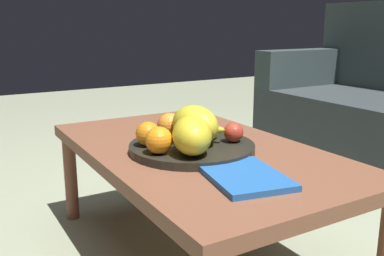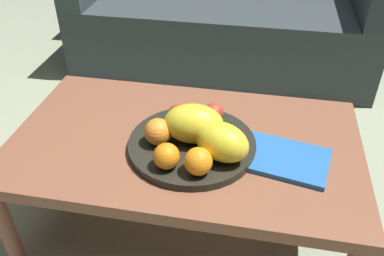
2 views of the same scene
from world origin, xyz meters
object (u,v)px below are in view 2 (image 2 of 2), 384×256
object	(u,v)px
fruit_bowl	(192,145)
apple_front	(178,114)
couch	(224,14)
melon_large_front	(194,124)
coffee_table	(185,149)
apple_right	(214,113)
orange_front	(198,161)
magazine	(285,159)
orange_right	(166,156)
melon_smaller_beside	(222,142)
banana_bunch	(196,128)
orange_left	(158,132)

from	to	relation	value
fruit_bowl	apple_front	world-z (taller)	apple_front
couch	melon_large_front	distance (m)	1.38
coffee_table	apple_right	bearing A→B (deg)	46.39
orange_front	fruit_bowl	bearing A→B (deg)	107.80
fruit_bowl	magazine	world-z (taller)	fruit_bowl
couch	orange_front	bearing A→B (deg)	-85.63
magazine	orange_right	bearing A→B (deg)	-149.27
couch	orange_front	xyz separation A→B (m)	(0.12, -1.51, 0.15)
couch	melon_smaller_beside	xyz separation A→B (m)	(0.17, -1.44, 0.16)
orange_right	orange_front	bearing A→B (deg)	-4.78
couch	fruit_bowl	bearing A→B (deg)	-86.99
orange_front	apple_right	world-z (taller)	orange_front
melon_smaller_beside	apple_front	size ratio (longest dim) A/B	2.52
couch	melon_large_front	world-z (taller)	couch
coffee_table	apple_right	xyz separation A→B (m)	(0.08, 0.08, 0.10)
orange_right	banana_bunch	xyz separation A→B (m)	(0.05, 0.16, -0.01)
melon_smaller_beside	magazine	world-z (taller)	melon_smaller_beside
fruit_bowl	melon_smaller_beside	distance (m)	0.13
coffee_table	melon_large_front	xyz separation A→B (m)	(0.03, -0.03, 0.13)
coffee_table	orange_right	world-z (taller)	orange_right
couch	magazine	xyz separation A→B (m)	(0.35, -1.39, 0.09)
melon_smaller_beside	orange_right	size ratio (longest dim) A/B	2.19
magazine	fruit_bowl	bearing A→B (deg)	-170.90
couch	orange_right	world-z (taller)	couch
apple_front	banana_bunch	world-z (taller)	apple_front
coffee_table	fruit_bowl	distance (m)	0.07
orange_right	apple_front	xyz separation A→B (m)	(-0.02, 0.22, -0.00)
fruit_bowl	orange_front	bearing A→B (deg)	-72.20
apple_front	apple_right	world-z (taller)	apple_front
fruit_bowl	orange_left	size ratio (longest dim) A/B	4.75
orange_front	orange_right	bearing A→B (deg)	175.22
melon_smaller_beside	apple_right	distance (m)	0.19
coffee_table	apple_right	world-z (taller)	apple_right
fruit_bowl	melon_large_front	size ratio (longest dim) A/B	2.17
fruit_bowl	magazine	bearing A→B (deg)	-2.12
orange_left	magazine	xyz separation A→B (m)	(0.38, 0.02, -0.06)
apple_right	orange_left	bearing A→B (deg)	-134.75
orange_left	apple_front	bearing A→B (deg)	72.79
coffee_table	melon_large_front	distance (m)	0.13
magazine	coffee_table	bearing A→B (deg)	-177.73
apple_front	magazine	world-z (taller)	apple_front
couch	orange_left	size ratio (longest dim) A/B	20.67
melon_large_front	orange_left	size ratio (longest dim) A/B	2.18
orange_left	apple_front	size ratio (longest dim) A/B	1.26
apple_right	magazine	xyz separation A→B (m)	(0.23, -0.13, -0.05)
coffee_table	orange_front	bearing A→B (deg)	-66.77
magazine	orange_left	bearing A→B (deg)	-166.47
coffee_table	banana_bunch	size ratio (longest dim) A/B	6.99
apple_front	magazine	xyz separation A→B (m)	(0.34, -0.10, -0.05)
apple_right	magazine	bearing A→B (deg)	-29.73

